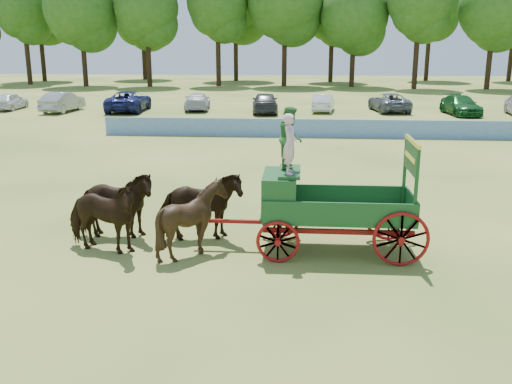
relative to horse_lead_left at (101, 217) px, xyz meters
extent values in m
plane|color=#ABA24D|center=(7.64, 0.98, -0.96)|extent=(160.00, 160.00, 0.00)
imported|color=black|center=(0.00, 0.00, 0.00)|extent=(2.47, 1.58, 1.93)
imported|color=black|center=(0.00, 1.10, 0.00)|extent=(2.33, 1.15, 1.93)
imported|color=black|center=(2.40, 0.00, 0.00)|extent=(1.85, 1.67, 1.93)
imported|color=black|center=(2.40, 1.10, 0.00)|extent=(2.46, 1.52, 1.93)
cube|color=maroon|center=(4.60, 0.55, -0.36)|extent=(0.12, 2.00, 0.12)
cube|color=maroon|center=(7.60, 0.55, -0.36)|extent=(0.12, 2.00, 0.12)
cube|color=maroon|center=(6.10, 0.00, -0.24)|extent=(3.80, 0.10, 0.12)
cube|color=maroon|center=(6.10, 1.10, -0.24)|extent=(3.80, 0.10, 0.12)
cube|color=maroon|center=(3.70, 0.55, -0.21)|extent=(2.80, 0.09, 0.09)
cube|color=#1A5026|center=(6.10, 0.55, 0.04)|extent=(3.80, 1.80, 0.10)
cube|color=#1A5026|center=(6.10, -0.33, 0.34)|extent=(3.80, 0.06, 0.55)
cube|color=#1A5026|center=(6.10, 1.43, 0.34)|extent=(3.80, 0.06, 0.55)
cube|color=#1A5026|center=(7.98, 0.55, 0.34)|extent=(0.06, 1.80, 0.55)
cube|color=#1A5026|center=(4.60, 0.55, 0.59)|extent=(0.85, 1.70, 1.05)
cube|color=#1A5026|center=(4.85, 0.55, 1.16)|extent=(0.55, 1.50, 0.08)
cube|color=#1A5026|center=(4.22, 0.55, 0.39)|extent=(0.10, 1.60, 0.65)
cube|color=#1A5026|center=(4.40, 0.55, 0.09)|extent=(0.55, 1.60, 0.06)
cube|color=#1A5026|center=(7.90, -0.25, 0.99)|extent=(0.08, 0.08, 1.80)
cube|color=#1A5026|center=(7.90, 1.35, 0.99)|extent=(0.08, 0.08, 1.80)
cube|color=#1A5026|center=(7.90, 0.55, 1.59)|extent=(0.07, 1.75, 0.75)
cube|color=yellow|center=(7.90, 0.55, 1.99)|extent=(0.08, 1.80, 0.09)
cube|color=yellow|center=(7.86, 0.55, 1.59)|extent=(0.02, 1.30, 0.12)
torus|color=maroon|center=(4.60, -0.40, -0.41)|extent=(1.09, 0.09, 1.09)
torus|color=maroon|center=(4.60, 1.50, -0.41)|extent=(1.09, 0.09, 1.09)
torus|color=maroon|center=(7.60, -0.40, -0.26)|extent=(1.39, 0.09, 1.39)
torus|color=maroon|center=(7.60, 1.50, -0.26)|extent=(1.39, 0.09, 1.39)
imported|color=#EEB6CE|center=(4.85, 0.20, 1.94)|extent=(0.36, 0.55, 1.50)
imported|color=#296E29|center=(4.85, 0.90, 1.99)|extent=(0.60, 0.77, 1.59)
cube|color=blue|center=(6.64, 18.98, -0.44)|extent=(26.00, 0.08, 1.05)
imported|color=silver|center=(-18.36, 30.91, -0.26)|extent=(1.77, 4.17, 1.41)
imported|color=gray|center=(-13.50, 29.83, -0.19)|extent=(2.05, 4.81, 1.54)
imported|color=navy|center=(-8.40, 30.54, -0.16)|extent=(2.90, 5.88, 1.61)
imported|color=silver|center=(-3.18, 31.88, -0.28)|extent=(2.40, 4.89, 1.37)
imported|color=#333338|center=(2.37, 30.22, -0.15)|extent=(2.31, 4.91, 1.62)
imported|color=silver|center=(6.89, 31.59, -0.28)|extent=(1.94, 4.27, 1.36)
imported|color=slate|center=(12.04, 32.04, -0.24)|extent=(3.06, 5.46, 1.44)
imported|color=#144C1E|center=(17.10, 30.35, -0.25)|extent=(2.48, 5.10, 1.43)
cylinder|color=#382314|center=(-29.53, 57.99, 1.60)|extent=(0.60, 0.60, 5.14)
sphere|color=#235115|center=(-29.53, 57.99, 8.50)|extent=(6.90, 6.90, 6.90)
cylinder|color=#382314|center=(-21.28, 55.55, 1.53)|extent=(0.60, 0.60, 4.98)
sphere|color=#235115|center=(-21.28, 55.55, 8.21)|extent=(8.67, 8.67, 8.67)
cylinder|color=#382314|center=(-13.35, 55.82, 1.57)|extent=(0.60, 0.60, 5.08)
sphere|color=#235115|center=(-13.35, 55.82, 8.39)|extent=(7.62, 7.62, 7.62)
cylinder|color=#382314|center=(-5.09, 57.50, 1.74)|extent=(0.60, 0.60, 5.41)
sphere|color=#235115|center=(-5.09, 57.50, 9.00)|extent=(7.43, 7.43, 7.43)
cylinder|color=#382314|center=(3.02, 57.63, 1.82)|extent=(0.60, 0.60, 5.56)
cylinder|color=#382314|center=(11.24, 57.41, 1.32)|extent=(0.60, 0.60, 4.57)
sphere|color=#235115|center=(11.24, 57.41, 7.45)|extent=(8.13, 8.13, 8.13)
cylinder|color=#382314|center=(18.24, 54.78, 1.72)|extent=(0.60, 0.60, 5.37)
sphere|color=#235115|center=(18.24, 54.78, 8.92)|extent=(7.33, 7.33, 7.33)
cylinder|color=#382314|center=(26.46, 54.71, 1.45)|extent=(0.60, 0.60, 4.84)
sphere|color=#235115|center=(26.46, 54.71, 7.94)|extent=(7.83, 7.83, 7.83)
cylinder|color=#382314|center=(-30.36, 64.08, 1.85)|extent=(0.60, 0.60, 5.62)
sphere|color=#235115|center=(-30.36, 64.08, 9.39)|extent=(9.01, 9.01, 9.01)
cylinder|color=#382314|center=(-17.48, 68.86, 1.43)|extent=(0.60, 0.60, 4.79)
sphere|color=#235115|center=(-17.48, 68.86, 7.86)|extent=(8.18, 8.18, 8.18)
cylinder|color=#382314|center=(-4.00, 67.16, 1.95)|extent=(0.60, 0.60, 5.83)
sphere|color=#235115|center=(-4.00, 67.16, 9.77)|extent=(9.70, 9.70, 9.70)
cylinder|color=#382314|center=(9.08, 65.59, 1.61)|extent=(0.60, 0.60, 5.14)
sphere|color=#235115|center=(9.08, 65.59, 8.51)|extent=(7.78, 7.78, 7.78)
cylinder|color=#382314|center=(22.55, 69.14, 1.92)|extent=(0.60, 0.60, 5.76)
sphere|color=#235115|center=(22.55, 69.14, 9.65)|extent=(8.22, 8.22, 8.22)
cylinder|color=#382314|center=(33.79, 69.04, 1.98)|extent=(0.60, 0.60, 5.88)
camera|label=1|loc=(5.09, -13.74, 4.40)|focal=40.00mm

